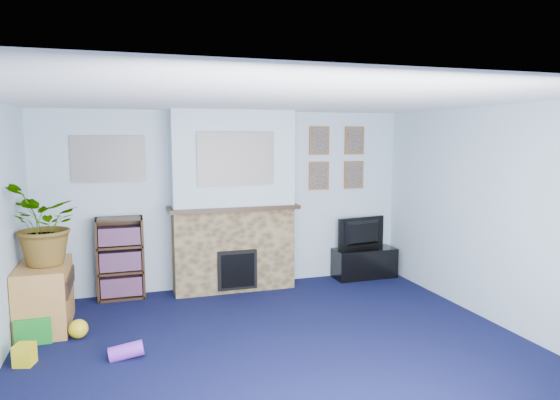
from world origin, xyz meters
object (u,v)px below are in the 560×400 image
object	(u,v)px
tv_stand	(364,262)
bookshelf	(121,260)
television	(364,233)
sideboard	(45,296)

from	to	relation	value
tv_stand	bookshelf	xyz separation A→B (m)	(-3.41, 0.08, 0.28)
television	sideboard	size ratio (longest dim) A/B	0.87
sideboard	tv_stand	bearing A→B (deg)	9.74
tv_stand	television	size ratio (longest dim) A/B	1.16
tv_stand	sideboard	world-z (taller)	sideboard
tv_stand	sideboard	bearing A→B (deg)	-170.26
tv_stand	television	xyz separation A→B (m)	(0.00, 0.02, 0.43)
television	bookshelf	world-z (taller)	bookshelf
television	bookshelf	bearing A→B (deg)	-9.54
tv_stand	television	world-z (taller)	television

